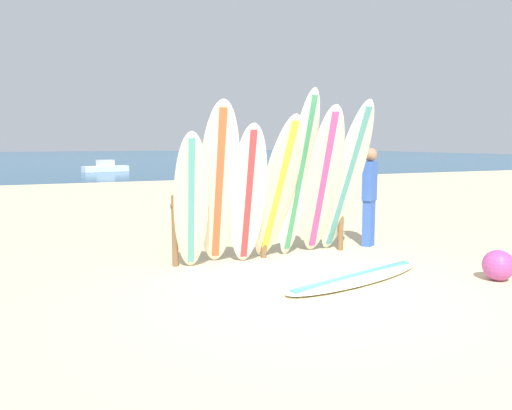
{
  "coord_description": "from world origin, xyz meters",
  "views": [
    {
      "loc": [
        -2.85,
        -5.01,
        1.76
      ],
      "look_at": [
        0.24,
        2.22,
        0.78
      ],
      "focal_mm": 35.39,
      "sensor_mm": 36.0,
      "label": 1
    }
  ],
  "objects_px": {
    "surfboard_leaning_right": "(322,183)",
    "surfboard_leaning_far_right": "(347,179)",
    "surfboard_leaning_center_left": "(248,196)",
    "beachgoer_standing": "(369,192)",
    "small_boat_offshore": "(105,168)",
    "surfboard_leaning_center": "(278,190)",
    "surfboard_leaning_far_left": "(191,203)",
    "beach_ball": "(498,265)",
    "surfboard_rack": "(264,215)",
    "surfboard_lying_on_sand": "(356,277)",
    "surfboard_leaning_center_right": "(299,175)",
    "surfboard_leaning_left": "(219,187)"
  },
  "relations": [
    {
      "from": "surfboard_leaning_right",
      "to": "surfboard_leaning_far_right",
      "type": "height_order",
      "value": "surfboard_leaning_far_right"
    },
    {
      "from": "surfboard_leaning_center_left",
      "to": "surfboard_leaning_far_right",
      "type": "relative_size",
      "value": 0.85
    },
    {
      "from": "beachgoer_standing",
      "to": "small_boat_offshore",
      "type": "distance_m",
      "value": 24.09
    },
    {
      "from": "surfboard_leaning_center",
      "to": "surfboard_leaning_far_right",
      "type": "height_order",
      "value": "surfboard_leaning_far_right"
    },
    {
      "from": "surfboard_leaning_far_left",
      "to": "beach_ball",
      "type": "bearing_deg",
      "value": -29.02
    },
    {
      "from": "surfboard_rack",
      "to": "surfboard_leaning_far_left",
      "type": "bearing_deg",
      "value": -161.48
    },
    {
      "from": "surfboard_lying_on_sand",
      "to": "surfboard_leaning_far_left",
      "type": "bearing_deg",
      "value": 146.53
    },
    {
      "from": "surfboard_rack",
      "to": "surfboard_leaning_center_left",
      "type": "bearing_deg",
      "value": -134.38
    },
    {
      "from": "surfboard_leaning_far_right",
      "to": "beach_ball",
      "type": "relative_size",
      "value": 6.04
    },
    {
      "from": "surfboard_leaning_center_right",
      "to": "beachgoer_standing",
      "type": "xyz_separation_m",
      "value": [
        1.54,
        0.37,
        -0.35
      ]
    },
    {
      "from": "beachgoer_standing",
      "to": "small_boat_offshore",
      "type": "relative_size",
      "value": 0.61
    },
    {
      "from": "surfboard_leaning_right",
      "to": "small_boat_offshore",
      "type": "distance_m",
      "value": 24.46
    },
    {
      "from": "surfboard_leaning_left",
      "to": "surfboard_leaning_center_left",
      "type": "distance_m",
      "value": 0.44
    },
    {
      "from": "surfboard_leaning_center",
      "to": "surfboard_leaning_center_right",
      "type": "relative_size",
      "value": 0.85
    },
    {
      "from": "surfboard_leaning_far_left",
      "to": "surfboard_leaning_far_right",
      "type": "xyz_separation_m",
      "value": [
        2.54,
        0.13,
        0.24
      ]
    },
    {
      "from": "surfboard_leaning_center_right",
      "to": "beach_ball",
      "type": "bearing_deg",
      "value": -49.53
    },
    {
      "from": "surfboard_leaning_center_left",
      "to": "surfboard_lying_on_sand",
      "type": "relative_size",
      "value": 0.81
    },
    {
      "from": "surfboard_rack",
      "to": "surfboard_leaning_far_right",
      "type": "relative_size",
      "value": 1.19
    },
    {
      "from": "surfboard_rack",
      "to": "surfboard_lying_on_sand",
      "type": "height_order",
      "value": "surfboard_rack"
    },
    {
      "from": "surfboard_leaning_center",
      "to": "surfboard_leaning_left",
      "type": "bearing_deg",
      "value": -179.58
    },
    {
      "from": "surfboard_leaning_far_right",
      "to": "beach_ball",
      "type": "distance_m",
      "value": 2.49
    },
    {
      "from": "surfboard_leaning_center_left",
      "to": "surfboard_leaning_far_left",
      "type": "bearing_deg",
      "value": 177.97
    },
    {
      "from": "surfboard_leaning_center",
      "to": "small_boat_offshore",
      "type": "distance_m",
      "value": 24.53
    },
    {
      "from": "beach_ball",
      "to": "surfboard_leaning_center_left",
      "type": "bearing_deg",
      "value": 144.52
    },
    {
      "from": "surfboard_lying_on_sand",
      "to": "surfboard_rack",
      "type": "bearing_deg",
      "value": 109.38
    },
    {
      "from": "surfboard_leaning_left",
      "to": "surfboard_leaning_far_right",
      "type": "height_order",
      "value": "surfboard_leaning_far_right"
    },
    {
      "from": "surfboard_rack",
      "to": "surfboard_leaning_center_left",
      "type": "relative_size",
      "value": 1.41
    },
    {
      "from": "surfboard_leaning_left",
      "to": "surfboard_leaning_center_left",
      "type": "height_order",
      "value": "surfboard_leaning_left"
    },
    {
      "from": "surfboard_lying_on_sand",
      "to": "beachgoer_standing",
      "type": "xyz_separation_m",
      "value": [
        1.42,
        1.73,
        0.88
      ]
    },
    {
      "from": "beach_ball",
      "to": "beachgoer_standing",
      "type": "bearing_deg",
      "value": 95.65
    },
    {
      "from": "surfboard_leaning_center",
      "to": "surfboard_leaning_center_left",
      "type": "bearing_deg",
      "value": -173.27
    },
    {
      "from": "surfboard_lying_on_sand",
      "to": "beachgoer_standing",
      "type": "relative_size",
      "value": 1.5
    },
    {
      "from": "surfboard_rack",
      "to": "beach_ball",
      "type": "bearing_deg",
      "value": -46.48
    },
    {
      "from": "surfboard_rack",
      "to": "small_boat_offshore",
      "type": "relative_size",
      "value": 1.05
    },
    {
      "from": "surfboard_leaning_right",
      "to": "surfboard_lying_on_sand",
      "type": "height_order",
      "value": "surfboard_leaning_right"
    },
    {
      "from": "surfboard_leaning_left",
      "to": "surfboard_leaning_center",
      "type": "height_order",
      "value": "surfboard_leaning_left"
    },
    {
      "from": "surfboard_lying_on_sand",
      "to": "small_boat_offshore",
      "type": "xyz_separation_m",
      "value": [
        -0.14,
        25.75,
        0.22
      ]
    },
    {
      "from": "surfboard_leaning_center_left",
      "to": "surfboard_lying_on_sand",
      "type": "xyz_separation_m",
      "value": [
        1.01,
        -1.18,
        -0.98
      ]
    },
    {
      "from": "surfboard_rack",
      "to": "surfboard_leaning_far_right",
      "type": "height_order",
      "value": "surfboard_leaning_far_right"
    },
    {
      "from": "small_boat_offshore",
      "to": "surfboard_rack",
      "type": "bearing_deg",
      "value": -91.02
    },
    {
      "from": "surfboard_rack",
      "to": "beach_ball",
      "type": "distance_m",
      "value": 3.29
    },
    {
      "from": "surfboard_leaning_far_left",
      "to": "surfboard_leaning_far_right",
      "type": "relative_size",
      "value": 0.8
    },
    {
      "from": "surfboard_leaning_center_left",
      "to": "beachgoer_standing",
      "type": "xyz_separation_m",
      "value": [
        2.44,
        0.55,
        -0.09
      ]
    },
    {
      "from": "surfboard_leaning_far_left",
      "to": "surfboard_leaning_left",
      "type": "height_order",
      "value": "surfboard_leaning_left"
    },
    {
      "from": "surfboard_leaning_right",
      "to": "surfboard_leaning_center_right",
      "type": "bearing_deg",
      "value": 173.64
    },
    {
      "from": "surfboard_leaning_far_left",
      "to": "beach_ball",
      "type": "xyz_separation_m",
      "value": [
        3.49,
        -1.94,
        -0.76
      ]
    },
    {
      "from": "surfboard_rack",
      "to": "surfboard_leaning_center",
      "type": "bearing_deg",
      "value": -83.27
    },
    {
      "from": "surfboard_leaning_left",
      "to": "surfboard_lying_on_sand",
      "type": "xyz_separation_m",
      "value": [
        1.43,
        -1.23,
        -1.12
      ]
    },
    {
      "from": "surfboard_rack",
      "to": "surfboard_leaning_left",
      "type": "distance_m",
      "value": 1.06
    },
    {
      "from": "surfboard_leaning_right",
      "to": "small_boat_offshore",
      "type": "bearing_deg",
      "value": 90.95
    }
  ]
}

